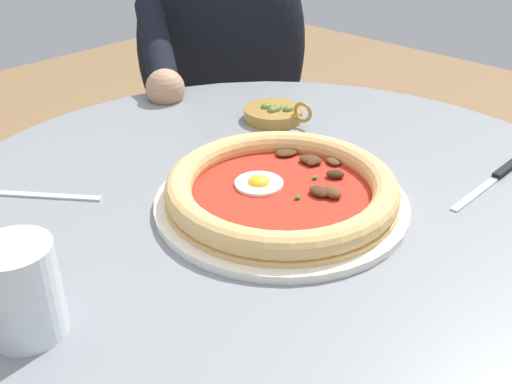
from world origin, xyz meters
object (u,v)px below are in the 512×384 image
object	(u,v)px
pizza_on_plate	(283,191)
diner_person	(224,129)
olive_pan	(274,113)
water_glass	(23,296)
cafe_chair_diner	(219,113)
fork_utensil	(36,195)
dining_table	(279,293)
steak_knife	(501,173)

from	to	relation	value
pizza_on_plate	diner_person	world-z (taller)	diner_person
olive_pan	water_glass	bearing A→B (deg)	18.09
cafe_chair_diner	fork_utensil	bearing A→B (deg)	30.68
pizza_on_plate	fork_utensil	size ratio (longest dim) A/B	2.22
water_glass	fork_utensil	distance (m)	0.26
fork_utensil	diner_person	xyz separation A→B (m)	(-0.63, -0.31, -0.20)
water_glass	cafe_chair_diner	world-z (taller)	cafe_chair_diner
diner_person	olive_pan	bearing A→B (deg)	58.17
diner_person	cafe_chair_diner	xyz separation A→B (m)	(-0.08, -0.11, -0.01)
dining_table	water_glass	bearing A→B (deg)	-3.28
olive_pan	fork_utensil	bearing A→B (deg)	-7.59
olive_pan	cafe_chair_diner	size ratio (longest dim) A/B	0.14
pizza_on_plate	diner_person	size ratio (longest dim) A/B	0.27
steak_knife	fork_utensil	xyz separation A→B (m)	(0.47, -0.41, -0.00)
steak_knife	diner_person	bearing A→B (deg)	-102.29
olive_pan	pizza_on_plate	bearing A→B (deg)	44.17
water_glass	diner_person	world-z (taller)	diner_person
fork_utensil	cafe_chair_diner	size ratio (longest dim) A/B	0.17
dining_table	fork_utensil	world-z (taller)	fork_utensil
olive_pan	diner_person	world-z (taller)	diner_person
diner_person	water_glass	bearing A→B (deg)	35.57
fork_utensil	dining_table	bearing A→B (deg)	129.42
fork_utensil	cafe_chair_diner	distance (m)	0.85
olive_pan	cafe_chair_diner	world-z (taller)	cafe_chair_diner
pizza_on_plate	olive_pan	distance (m)	0.27
dining_table	cafe_chair_diner	xyz separation A→B (m)	(-0.51, -0.66, -0.07)
olive_pan	fork_utensil	distance (m)	0.40
diner_person	cafe_chair_diner	world-z (taller)	diner_person
water_glass	diner_person	xyz separation A→B (m)	(-0.75, -0.54, -0.24)
dining_table	olive_pan	xyz separation A→B (m)	(-0.20, -0.19, 0.15)
cafe_chair_diner	pizza_on_plate	bearing A→B (deg)	52.60
pizza_on_plate	dining_table	bearing A→B (deg)	9.48
dining_table	diner_person	distance (m)	0.70
diner_person	dining_table	bearing A→B (deg)	52.62
steak_knife	cafe_chair_diner	world-z (taller)	cafe_chair_diner
steak_knife	diner_person	world-z (taller)	diner_person
steak_knife	diner_person	distance (m)	0.77
fork_utensil	diner_person	world-z (taller)	diner_person
water_glass	olive_pan	world-z (taller)	water_glass
steak_knife	olive_pan	distance (m)	0.36
fork_utensil	diner_person	bearing A→B (deg)	-153.36
dining_table	diner_person	world-z (taller)	diner_person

